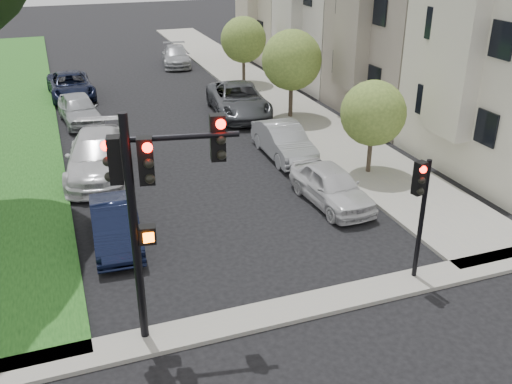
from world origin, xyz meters
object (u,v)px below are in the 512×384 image
object	(u,v)px
traffic_signal_secondary	(421,199)
car_parked_8	(71,86)
car_parked_7	(79,109)
traffic_signal_main	(151,189)
car_parked_6	(98,156)
car_parked_4	(176,56)
small_tree_a	(373,113)
car_parked_1	(284,141)
car_parked_5	(115,225)
car_parked_0	(331,186)
small_tree_c	(243,40)
small_tree_b	(292,60)
car_parked_2	(238,100)

from	to	relation	value
traffic_signal_secondary	car_parked_8	size ratio (longest dim) A/B	0.70
car_parked_7	car_parked_8	distance (m)	4.96
traffic_signal_main	car_parked_6	xyz separation A→B (m)	(-0.36, 10.43, -3.01)
car_parked_4	small_tree_a	bearing A→B (deg)	-73.65
small_tree_a	traffic_signal_main	bearing A→B (deg)	-144.22
car_parked_1	car_parked_6	xyz separation A→B (m)	(-7.52, 0.67, 0.10)
traffic_signal_main	car_parked_7	distance (m)	17.78
traffic_signal_main	car_parked_1	bearing A→B (deg)	53.75
car_parked_5	car_parked_1	bearing A→B (deg)	36.04
small_tree_a	car_parked_7	size ratio (longest dim) A/B	0.88
car_parked_0	small_tree_c	bearing A→B (deg)	78.43
small_tree_b	traffic_signal_secondary	world-z (taller)	small_tree_b
car_parked_0	car_parked_8	xyz separation A→B (m)	(-7.59, 17.45, 0.02)
small_tree_a	small_tree_b	distance (m)	7.76
traffic_signal_main	car_parked_8	distance (m)	22.68
car_parked_0	car_parked_6	xyz separation A→B (m)	(-7.34, 5.42, 0.12)
car_parked_6	car_parked_2	bearing A→B (deg)	45.91
small_tree_b	car_parked_2	xyz separation A→B (m)	(-2.29, 1.48, -2.15)
car_parked_2	car_parked_5	xyz separation A→B (m)	(-7.73, -11.37, -0.15)
small_tree_c	traffic_signal_secondary	size ratio (longest dim) A/B	1.16
traffic_signal_secondary	car_parked_8	world-z (taller)	traffic_signal_secondary
traffic_signal_main	car_parked_0	size ratio (longest dim) A/B	1.38
small_tree_a	car_parked_1	distance (m)	4.14
small_tree_a	car_parked_7	bearing A→B (deg)	133.61
traffic_signal_secondary	car_parked_6	xyz separation A→B (m)	(-7.22, 10.47, -1.66)
small_tree_a	car_parked_6	distance (m)	10.67
small_tree_a	car_parked_8	xyz separation A→B (m)	(-10.18, 15.57, -1.78)
small_tree_c	traffic_signal_secondary	xyz separation A→B (m)	(-2.71, -21.98, -0.26)
traffic_signal_main	traffic_signal_secondary	size ratio (longest dim) A/B	1.57
car_parked_0	car_parked_7	size ratio (longest dim) A/B	0.95
small_tree_b	car_parked_5	world-z (taller)	small_tree_b
small_tree_b	small_tree_c	world-z (taller)	small_tree_b
small_tree_c	car_parked_1	size ratio (longest dim) A/B	0.96
small_tree_a	small_tree_c	world-z (taller)	small_tree_c
small_tree_b	car_parked_1	distance (m)	5.89
traffic_signal_main	car_parked_2	bearing A→B (deg)	65.70
car_parked_4	car_parked_8	size ratio (longest dim) A/B	0.91
small_tree_c	car_parked_8	bearing A→B (deg)	177.04
traffic_signal_main	car_parked_5	size ratio (longest dim) A/B	1.42
car_parked_1	car_parked_7	world-z (taller)	car_parked_7
car_parked_6	small_tree_c	bearing A→B (deg)	58.46
traffic_signal_main	car_parked_1	world-z (taller)	traffic_signal_main
car_parked_1	car_parked_8	xyz separation A→B (m)	(-7.78, 12.70, -0.00)
small_tree_a	car_parked_8	world-z (taller)	small_tree_a
car_parked_4	car_parked_5	distance (m)	25.06
car_parked_2	car_parked_6	size ratio (longest dim) A/B	1.03
small_tree_b	car_parked_4	distance (m)	14.51
car_parked_1	car_parked_5	distance (m)	9.11
car_parked_6	small_tree_a	bearing A→B (deg)	-10.36
small_tree_a	car_parked_2	distance (m)	9.65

